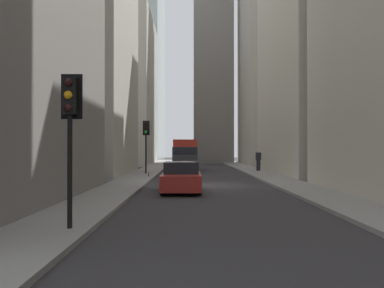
{
  "coord_description": "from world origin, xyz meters",
  "views": [
    {
      "loc": [
        -22.96,
        1.05,
        2.07
      ],
      "look_at": [
        10.23,
        0.81,
        2.37
      ],
      "focal_mm": 39.4,
      "sensor_mm": 36.0,
      "label": 1
    }
  ],
  "objects_px": {
    "traffic_light_foreground": "(70,114)",
    "pedestrian": "(258,159)",
    "delivery_truck": "(185,154)",
    "discarded_bottle": "(149,175)",
    "traffic_light_midblock": "(146,135)",
    "sedan_red": "(181,178)"
  },
  "relations": [
    {
      "from": "traffic_light_foreground",
      "to": "discarded_bottle",
      "type": "height_order",
      "value": "traffic_light_foreground"
    },
    {
      "from": "traffic_light_foreground",
      "to": "discarded_bottle",
      "type": "bearing_deg",
      "value": -0.39
    },
    {
      "from": "traffic_light_foreground",
      "to": "traffic_light_midblock",
      "type": "relative_size",
      "value": 0.94
    },
    {
      "from": "delivery_truck",
      "to": "sedan_red",
      "type": "distance_m",
      "value": 20.45
    },
    {
      "from": "discarded_bottle",
      "to": "traffic_light_foreground",
      "type": "bearing_deg",
      "value": 179.61
    },
    {
      "from": "traffic_light_midblock",
      "to": "traffic_light_foreground",
      "type": "bearing_deg",
      "value": -179.01
    },
    {
      "from": "delivery_truck",
      "to": "traffic_light_foreground",
      "type": "xyz_separation_m",
      "value": [
        -30.02,
        2.51,
        1.42
      ]
    },
    {
      "from": "traffic_light_foreground",
      "to": "traffic_light_midblock",
      "type": "bearing_deg",
      "value": 0.99
    },
    {
      "from": "delivery_truck",
      "to": "sedan_red",
      "type": "relative_size",
      "value": 1.5
    },
    {
      "from": "traffic_light_foreground",
      "to": "traffic_light_midblock",
      "type": "xyz_separation_m",
      "value": [
        21.48,
        0.37,
        0.19
      ]
    },
    {
      "from": "traffic_light_midblock",
      "to": "discarded_bottle",
      "type": "xyz_separation_m",
      "value": [
        -3.1,
        -0.5,
        -2.81
      ]
    },
    {
      "from": "delivery_truck",
      "to": "pedestrian",
      "type": "distance_m",
      "value": 7.82
    },
    {
      "from": "sedan_red",
      "to": "pedestrian",
      "type": "height_order",
      "value": "pedestrian"
    },
    {
      "from": "delivery_truck",
      "to": "sedan_red",
      "type": "bearing_deg",
      "value": -180.0
    },
    {
      "from": "traffic_light_foreground",
      "to": "pedestrian",
      "type": "relative_size",
      "value": 2.07
    },
    {
      "from": "traffic_light_midblock",
      "to": "discarded_bottle",
      "type": "distance_m",
      "value": 4.22
    },
    {
      "from": "sedan_red",
      "to": "traffic_light_midblock",
      "type": "xyz_separation_m",
      "value": [
        11.89,
        2.88,
        2.4
      ]
    },
    {
      "from": "traffic_light_foreground",
      "to": "pedestrian",
      "type": "bearing_deg",
      "value": -19.02
    },
    {
      "from": "discarded_bottle",
      "to": "sedan_red",
      "type": "bearing_deg",
      "value": -164.82
    },
    {
      "from": "sedan_red",
      "to": "discarded_bottle",
      "type": "height_order",
      "value": "sedan_red"
    },
    {
      "from": "traffic_light_foreground",
      "to": "traffic_light_midblock",
      "type": "height_order",
      "value": "traffic_light_midblock"
    },
    {
      "from": "pedestrian",
      "to": "traffic_light_midblock",
      "type": "bearing_deg",
      "value": 112.66
    }
  ]
}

